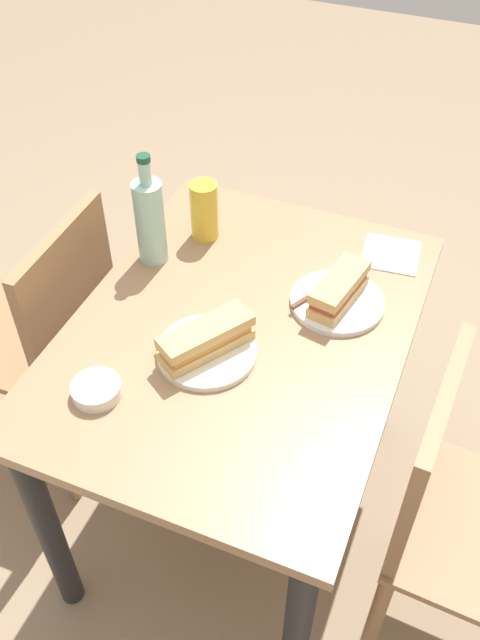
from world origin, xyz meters
name	(u,v)px	position (x,y,z in m)	size (l,w,h in m)	color
ground_plane	(240,500)	(0.00, 0.00, 0.00)	(8.00, 8.00, 0.00)	#8C755B
dining_table	(240,365)	(0.00, 0.00, 0.61)	(1.00, 0.74, 0.75)	#997251
chair_far	(49,333)	(0.00, 0.57, 0.50)	(0.41, 0.41, 0.87)	#936B47
chair_near	(459,514)	(-0.13, -0.57, 0.50)	(0.42, 0.42, 0.87)	#936B47
plate_near	(207,352)	(-0.11, 0.03, 0.75)	(0.22, 0.22, 0.01)	silver
baguette_sandwich_near	(206,338)	(-0.11, 0.03, 0.80)	(0.22, 0.17, 0.07)	tan
knife_near	(190,337)	(-0.09, 0.08, 0.76)	(0.14, 0.13, 0.01)	silver
plate_far	(337,302)	(0.15, -0.18, 0.75)	(0.22, 0.22, 0.01)	white
baguette_sandwich_far	(339,289)	(0.15, -0.18, 0.80)	(0.19, 0.10, 0.07)	tan
knife_far	(316,293)	(0.15, -0.13, 0.76)	(0.17, 0.09, 0.01)	silver
water_bottle	(150,220)	(0.14, 0.29, 0.86)	(0.07, 0.07, 0.29)	#99C6B7
beer_glass	(204,211)	(0.28, 0.21, 0.83)	(0.07, 0.07, 0.16)	gold
olive_bowl	(96,390)	(-0.30, 0.20, 0.76)	(0.10, 0.10, 0.03)	silver
paper_napkin	(391,254)	(0.38, -0.26, 0.75)	(0.14, 0.14, 0.00)	white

